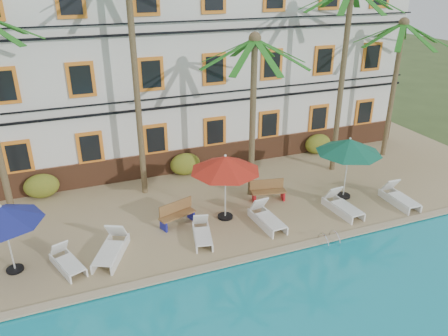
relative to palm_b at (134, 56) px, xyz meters
name	(u,v)px	position (x,y,z in m)	size (l,w,h in m)	color
ground	(242,250)	(2.46, -5.43, -6.37)	(100.00, 100.00, 0.00)	#384C23
pool_deck	(200,190)	(2.46, -0.43, -6.24)	(30.00, 12.00, 0.25)	tan
pool_coping	(252,257)	(2.46, -6.33, -6.09)	(30.00, 0.35, 0.06)	tan
hotel_building	(167,58)	(2.46, 4.55, -1.00)	(25.40, 6.44, 10.22)	silver
palm_b	(134,56)	(0.00, 0.00, 0.00)	(4.54, 4.54, 9.71)	brown
palm_c	(253,94)	(4.40, -1.91, -1.51)	(4.54, 4.54, 7.06)	brown
palm_d	(344,56)	(9.38, -0.95, -0.45)	(4.54, 4.54, 8.90)	brown
palm_e	(397,69)	(13.10, -0.30, -1.45)	(4.54, 4.54, 7.17)	brown
shrub_left	(42,186)	(-4.32, 1.17, -5.57)	(1.50, 0.90, 1.10)	#1D5017
shrub_mid	(185,164)	(2.27, 1.17, -5.57)	(1.50, 0.90, 1.10)	#1D5017
shrub_right	(318,144)	(9.84, 1.17, -5.57)	(1.50, 0.90, 1.10)	#1D5017
umbrella_blue	(2,215)	(-5.27, -4.06, -3.97)	(2.52, 2.52, 2.52)	black
umbrella_red	(225,164)	(2.58, -3.42, -3.74)	(2.79, 2.79, 2.79)	black
umbrella_green	(349,146)	(8.15, -3.64, -3.71)	(2.82, 2.82, 2.82)	black
lounger_a	(67,261)	(-3.61, -4.57, -5.86)	(1.18, 1.83, 0.81)	white
lounger_b	(111,249)	(-2.11, -4.43, -5.80)	(1.58, 2.18, 0.98)	white
lounger_c	(202,233)	(1.20, -4.58, -5.85)	(0.99, 1.84, 0.82)	white
lounger_d	(267,218)	(3.92, -4.51, -5.82)	(0.85, 2.02, 0.93)	white
lounger_e	(342,205)	(7.29, -4.75, -5.82)	(0.84, 2.01, 0.93)	white
lounger_f	(399,197)	(10.00, -5.03, -5.82)	(0.75, 1.97, 0.92)	white
bench_left	(176,213)	(0.60, -3.16, -5.65)	(1.57, 0.92, 0.93)	olive
bench_right	(268,190)	(4.90, -2.67, -5.65)	(1.56, 0.77, 0.93)	olive
pool_ladder	(329,241)	(5.55, -6.43, -6.12)	(0.54, 0.74, 0.74)	silver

